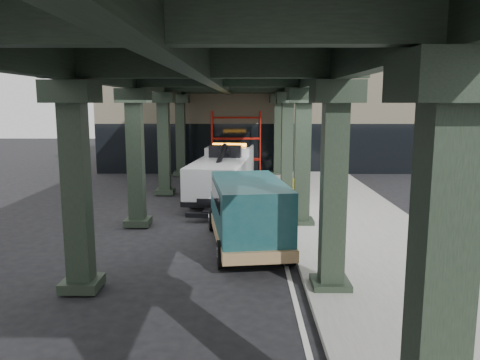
{
  "coord_description": "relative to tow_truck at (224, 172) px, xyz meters",
  "views": [
    {
      "loc": [
        0.53,
        -14.71,
        4.5
      ],
      "look_at": [
        0.36,
        2.24,
        1.7
      ],
      "focal_mm": 35.0,
      "sensor_mm": 36.0,
      "label": 1
    }
  ],
  "objects": [
    {
      "name": "lane_stripe",
      "position": [
        2.13,
        -5.19,
        -1.27
      ],
      "size": [
        0.12,
        38.0,
        0.01
      ],
      "primitive_type": "cube",
      "color": "silver",
      "rests_on": "ground"
    },
    {
      "name": "building",
      "position": [
        2.43,
        12.81,
        2.73
      ],
      "size": [
        22.0,
        10.0,
        8.0
      ],
      "primitive_type": "cube",
      "color": "#C6B793",
      "rests_on": "ground"
    },
    {
      "name": "sidewalk",
      "position": [
        4.93,
        -5.19,
        -1.2
      ],
      "size": [
        5.0,
        40.0,
        0.15
      ],
      "primitive_type": "cube",
      "color": "gray",
      "rests_on": "ground"
    },
    {
      "name": "towed_van",
      "position": [
        1.05,
        -7.76,
        -0.1
      ],
      "size": [
        2.76,
        5.62,
        2.19
      ],
      "rotation": [
        0.0,
        0.0,
        0.13
      ],
      "color": "#123C40",
      "rests_on": "ground"
    },
    {
      "name": "tow_truck",
      "position": [
        0.0,
        0.0,
        0.0
      ],
      "size": [
        3.07,
        8.16,
        2.61
      ],
      "rotation": [
        0.0,
        0.0,
        -0.11
      ],
      "color": "black",
      "rests_on": "ground"
    },
    {
      "name": "viaduct",
      "position": [
        0.03,
        -5.19,
        4.19
      ],
      "size": [
        7.4,
        32.0,
        6.4
      ],
      "color": "black",
      "rests_on": "ground"
    },
    {
      "name": "ground",
      "position": [
        0.43,
        -7.19,
        -1.27
      ],
      "size": [
        90.0,
        90.0,
        0.0
      ],
      "primitive_type": "plane",
      "color": "black",
      "rests_on": "ground"
    },
    {
      "name": "scaffolding",
      "position": [
        0.43,
        7.45,
        0.83
      ],
      "size": [
        3.08,
        0.88,
        4.0
      ],
      "color": "red",
      "rests_on": "ground"
    }
  ]
}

